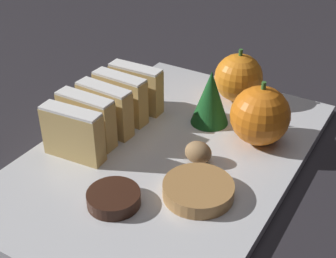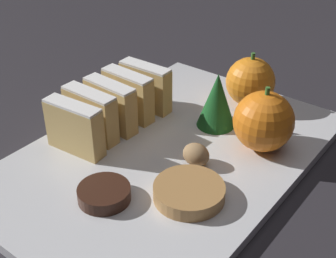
{
  "view_description": "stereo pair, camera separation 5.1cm",
  "coord_description": "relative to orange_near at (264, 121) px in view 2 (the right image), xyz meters",
  "views": [
    {
      "loc": [
        0.22,
        -0.37,
        0.32
      ],
      "look_at": [
        0.0,
        0.0,
        0.04
      ],
      "focal_mm": 50.0,
      "sensor_mm": 36.0,
      "label": 1
    },
    {
      "loc": [
        0.26,
        -0.34,
        0.32
      ],
      "look_at": [
        0.0,
        0.0,
        0.04
      ],
      "focal_mm": 50.0,
      "sensor_mm": 36.0,
      "label": 2
    }
  ],
  "objects": [
    {
      "name": "stollen_slice_fourth",
      "position": [
        -0.17,
        -0.04,
        -0.0
      ],
      "size": [
        0.07,
        0.02,
        0.06
      ],
      "color": "tan",
      "rests_on": "serving_platter"
    },
    {
      "name": "stollen_slice_front",
      "position": [
        -0.16,
        -0.13,
        -0.0
      ],
      "size": [
        0.07,
        0.03,
        0.06
      ],
      "color": "tan",
      "rests_on": "serving_platter"
    },
    {
      "name": "chocolate_cookie",
      "position": [
        -0.07,
        -0.17,
        -0.03
      ],
      "size": [
        0.05,
        0.05,
        0.01
      ],
      "color": "#381E14",
      "rests_on": "serving_platter"
    },
    {
      "name": "gingerbread_cookie",
      "position": [
        -0.01,
        -0.12,
        -0.03
      ],
      "size": [
        0.07,
        0.07,
        0.01
      ],
      "color": "#B27F47",
      "rests_on": "serving_platter"
    },
    {
      "name": "evergreen_sprig",
      "position": [
        -0.07,
        0.01,
        0.0
      ],
      "size": [
        0.05,
        0.05,
        0.07
      ],
      "color": "#195623",
      "rests_on": "serving_platter"
    },
    {
      "name": "stollen_slice_third",
      "position": [
        -0.16,
        -0.07,
        -0.0
      ],
      "size": [
        0.07,
        0.02,
        0.06
      ],
      "color": "tan",
      "rests_on": "serving_platter"
    },
    {
      "name": "stollen_slice_second",
      "position": [
        -0.17,
        -0.1,
        -0.0
      ],
      "size": [
        0.07,
        0.02,
        0.06
      ],
      "color": "tan",
      "rests_on": "serving_platter"
    },
    {
      "name": "walnut",
      "position": [
        -0.04,
        -0.07,
        -0.02
      ],
      "size": [
        0.03,
        0.02,
        0.02
      ],
      "color": "#9E7A51",
      "rests_on": "serving_platter"
    },
    {
      "name": "orange_near",
      "position": [
        0.0,
        0.0,
        0.0
      ],
      "size": [
        0.07,
        0.07,
        0.08
      ],
      "color": "orange",
      "rests_on": "serving_platter"
    },
    {
      "name": "serving_platter",
      "position": [
        -0.08,
        -0.07,
        -0.04
      ],
      "size": [
        0.27,
        0.4,
        0.01
      ],
      "color": "silver",
      "rests_on": "ground_plane"
    },
    {
      "name": "stollen_slice_fifth",
      "position": [
        -0.16,
        -0.01,
        -0.0
      ],
      "size": [
        0.07,
        0.02,
        0.06
      ],
      "color": "tan",
      "rests_on": "serving_platter"
    },
    {
      "name": "ground_plane",
      "position": [
        -0.08,
        -0.07,
        -0.05
      ],
      "size": [
        6.0,
        6.0,
        0.0
      ],
      "primitive_type": "plane",
      "color": "#28262B"
    },
    {
      "name": "orange_far",
      "position": [
        -0.06,
        0.08,
        -0.0
      ],
      "size": [
        0.06,
        0.06,
        0.07
      ],
      "color": "orange",
      "rests_on": "serving_platter"
    }
  ]
}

